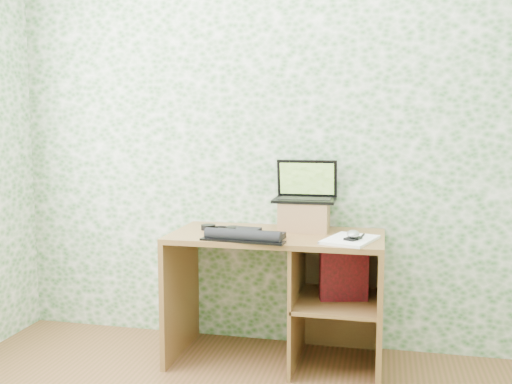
% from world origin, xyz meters
% --- Properties ---
extents(wall_back, '(3.50, 0.00, 3.50)m').
position_xyz_m(wall_back, '(0.00, 1.75, 1.30)').
color(wall_back, silver).
rests_on(wall_back, ground).
extents(desk, '(1.20, 0.60, 0.75)m').
position_xyz_m(desk, '(0.08, 1.47, 0.48)').
color(desk, brown).
rests_on(desk, floor).
extents(riser, '(0.28, 0.24, 0.17)m').
position_xyz_m(riser, '(0.14, 1.58, 0.83)').
color(riser, '#936642').
rests_on(riser, desk).
extents(laptop, '(0.36, 0.25, 0.24)m').
position_xyz_m(laptop, '(0.14, 1.62, 0.98)').
color(laptop, black).
rests_on(laptop, riser).
extents(keyboard, '(0.46, 0.27, 0.06)m').
position_xyz_m(keyboard, '(-0.14, 1.25, 0.77)').
color(keyboard, black).
rests_on(keyboard, desk).
extents(headphones, '(0.25, 0.21, 0.03)m').
position_xyz_m(headphones, '(-0.34, 1.46, 0.76)').
color(headphones, black).
rests_on(headphones, desk).
extents(notepad, '(0.32, 0.38, 0.02)m').
position_xyz_m(notepad, '(0.42, 1.32, 0.76)').
color(notepad, white).
rests_on(notepad, desk).
extents(mouse, '(0.11, 0.13, 0.04)m').
position_xyz_m(mouse, '(0.44, 1.29, 0.78)').
color(mouse, '#B3B3B6').
rests_on(mouse, notepad).
extents(pen, '(0.04, 0.16, 0.01)m').
position_xyz_m(pen, '(0.48, 1.35, 0.77)').
color(pen, black).
rests_on(pen, notepad).
extents(red_box, '(0.28, 0.14, 0.32)m').
position_xyz_m(red_box, '(0.38, 1.44, 0.55)').
color(red_box, maroon).
rests_on(red_box, desk).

